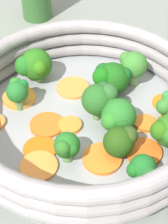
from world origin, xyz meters
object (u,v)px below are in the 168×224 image
at_px(carrot_slice_6, 102,159).
at_px(carrot_slice_7, 47,125).
at_px(skillet, 84,125).
at_px(carrot_slice_8, 70,125).
at_px(carrot_slice_3, 144,152).
at_px(broccoli_floret_1, 111,78).
at_px(broccoli_floret_8, 142,169).
at_px(broccoli_floret_6, 116,115).
at_px(carrot_slice_4, 40,149).
at_px(carrot_slice_1, 145,123).
at_px(broccoli_floret_7, 34,65).
at_px(broccoli_floret_0, 66,147).
at_px(broccoli_floret_9, 121,141).
at_px(broccoli_floret_2, 18,91).
at_px(broccoli_floret_4, 100,98).
at_px(carrot_slice_5, 73,88).
at_px(carrot_slice_11, 39,166).
at_px(broccoli_floret_5, 132,65).
at_px(carrot_slice_10, 19,98).
at_px(carrot_slice_9, 165,103).

xyz_separation_m(carrot_slice_6, carrot_slice_7, (0.04, 0.08, -0.00)).
bearing_deg(skillet, carrot_slice_7, 112.58).
bearing_deg(carrot_slice_8, carrot_slice_3, -106.37).
distance_m(carrot_slice_7, broccoli_floret_1, 0.11).
relative_size(carrot_slice_6, broccoli_floret_8, 1.20).
bearing_deg(broccoli_floret_6, carrot_slice_4, 120.54).
bearing_deg(carrot_slice_4, carrot_slice_1, -61.94).
height_order(carrot_slice_4, broccoli_floret_7, broccoli_floret_7).
distance_m(carrot_slice_1, carrot_slice_3, 0.05).
bearing_deg(broccoli_floret_8, carrot_slice_6, 63.00).
bearing_deg(skillet, carrot_slice_1, -85.69).
height_order(carrot_slice_1, carrot_slice_4, carrot_slice_1).
xyz_separation_m(carrot_slice_1, broccoli_floret_0, (-0.08, 0.09, 0.02)).
relative_size(carrot_slice_3, broccoli_floret_9, 1.04).
bearing_deg(carrot_slice_6, broccoli_floret_8, -117.00).
distance_m(broccoli_floret_1, broccoli_floret_8, 0.16).
xyz_separation_m(broccoli_floret_2, broccoli_floret_4, (-0.00, -0.11, 0.01)).
bearing_deg(carrot_slice_3, skillet, 61.76).
height_order(skillet, carrot_slice_1, carrot_slice_1).
distance_m(carrot_slice_4, broccoli_floret_2, 0.09).
bearing_deg(broccoli_floret_2, broccoli_floret_6, -98.03).
distance_m(carrot_slice_5, carrot_slice_7, 0.08).
height_order(carrot_slice_11, broccoli_floret_4, broccoli_floret_4).
bearing_deg(broccoli_floret_5, carrot_slice_1, -162.49).
bearing_deg(broccoli_floret_5, carrot_slice_10, 113.35).
xyz_separation_m(broccoli_floret_1, broccoli_floret_7, (0.01, 0.11, 0.00)).
relative_size(carrot_slice_11, broccoli_floret_0, 1.08).
relative_size(carrot_slice_1, broccoli_floret_7, 0.58).
distance_m(carrot_slice_11, broccoli_floret_6, 0.11).
xyz_separation_m(skillet, carrot_slice_8, (-0.02, 0.02, 0.01)).
relative_size(carrot_slice_11, broccoli_floret_4, 0.83).
distance_m(carrot_slice_3, carrot_slice_9, 0.10).
bearing_deg(broccoli_floret_6, broccoli_floret_8, -153.73).
bearing_deg(carrot_slice_7, broccoli_floret_7, 23.96).
bearing_deg(carrot_slice_1, carrot_slice_4, 118.06).
relative_size(broccoli_floret_0, broccoli_floret_5, 0.80).
bearing_deg(carrot_slice_6, carrot_slice_8, 46.27).
xyz_separation_m(carrot_slice_9, broccoli_floret_1, (0.01, 0.08, 0.03)).
bearing_deg(carrot_slice_6, carrot_slice_11, 108.50).
bearing_deg(broccoli_floret_4, broccoli_floret_2, 89.81).
distance_m(carrot_slice_9, broccoli_floret_7, 0.19).
height_order(carrot_slice_9, broccoli_floret_7, broccoli_floret_7).
relative_size(carrot_slice_6, broccoli_floret_0, 1.14).
distance_m(broccoli_floret_0, broccoli_floret_5, 0.17).
bearing_deg(broccoli_floret_7, carrot_slice_7, -156.04).
bearing_deg(carrot_slice_4, carrot_slice_3, -82.51).
relative_size(carrot_slice_10, broccoli_floret_9, 1.07).
xyz_separation_m(carrot_slice_1, broccoli_floret_6, (-0.02, 0.04, 0.02)).
height_order(carrot_slice_11, broccoli_floret_6, broccoli_floret_6).
xyz_separation_m(carrot_slice_5, broccoli_floret_1, (0.00, -0.05, 0.02)).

